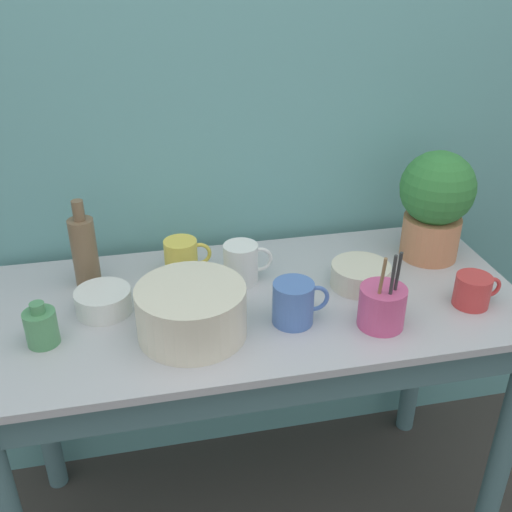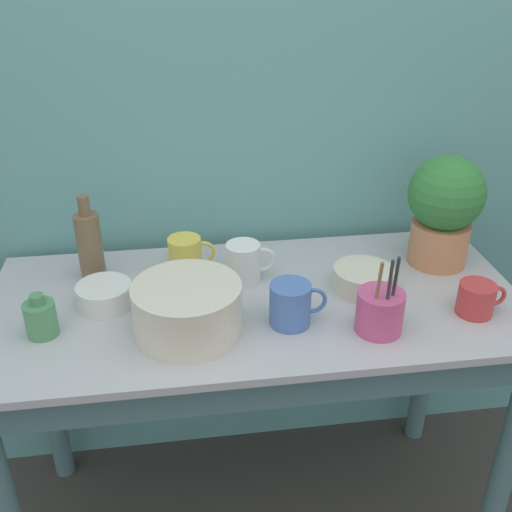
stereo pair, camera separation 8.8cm
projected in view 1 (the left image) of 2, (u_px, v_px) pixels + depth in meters
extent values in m
cube|color=#609E9E|center=(228.00, 99.00, 1.60)|extent=(6.00, 0.05, 2.40)
cylinder|color=slate|center=(502.00, 453.00, 1.57)|extent=(0.06, 0.06, 0.77)
cylinder|color=slate|center=(39.00, 391.00, 1.79)|extent=(0.06, 0.06, 0.77)
cylinder|color=slate|center=(418.00, 340.00, 2.01)|extent=(0.06, 0.06, 0.77)
cube|color=slate|center=(280.00, 387.00, 1.30)|extent=(1.22, 0.02, 0.10)
cube|color=#B2B2B7|center=(256.00, 302.00, 1.49)|extent=(1.32, 0.61, 0.02)
cylinder|color=tan|center=(430.00, 237.00, 1.65)|extent=(0.16, 0.16, 0.12)
sphere|color=#337A38|center=(438.00, 188.00, 1.58)|extent=(0.20, 0.20, 0.20)
cylinder|color=beige|center=(191.00, 311.00, 1.33)|extent=(0.25, 0.25, 0.12)
cylinder|color=brown|center=(85.00, 253.00, 1.50)|extent=(0.06, 0.06, 0.18)
cylinder|color=brown|center=(78.00, 210.00, 1.45)|extent=(0.03, 0.03, 0.05)
cylinder|color=#4C8C59|center=(41.00, 328.00, 1.31)|extent=(0.07, 0.07, 0.08)
cylinder|color=#4C8C59|center=(37.00, 308.00, 1.28)|extent=(0.03, 0.03, 0.02)
cylinder|color=#4C70B7|center=(293.00, 303.00, 1.37)|extent=(0.10, 0.10, 0.10)
torus|color=#4C70B7|center=(315.00, 298.00, 1.38)|extent=(0.07, 0.01, 0.07)
cylinder|color=#E5CC4C|center=(181.00, 257.00, 1.57)|extent=(0.09, 0.09, 0.10)
torus|color=#E5CC4C|center=(199.00, 254.00, 1.58)|extent=(0.06, 0.01, 0.06)
cylinder|color=white|center=(241.00, 263.00, 1.54)|extent=(0.09, 0.09, 0.10)
torus|color=white|center=(260.00, 259.00, 1.54)|extent=(0.07, 0.01, 0.07)
cylinder|color=#C63838|center=(472.00, 291.00, 1.44)|extent=(0.09, 0.09, 0.08)
torus|color=#C63838|center=(491.00, 287.00, 1.45)|extent=(0.05, 0.01, 0.05)
cylinder|color=beige|center=(360.00, 275.00, 1.53)|extent=(0.15, 0.15, 0.06)
cylinder|color=silver|center=(103.00, 301.00, 1.42)|extent=(0.13, 0.13, 0.06)
cylinder|color=#CC4C7F|center=(382.00, 307.00, 1.36)|extent=(0.11, 0.11, 0.10)
cylinder|color=#333333|center=(395.00, 290.00, 1.34)|extent=(0.01, 0.02, 0.20)
cylinder|color=olive|center=(379.00, 294.00, 1.32)|extent=(0.01, 0.03, 0.19)
cylinder|color=#333333|center=(390.00, 294.00, 1.32)|extent=(0.01, 0.02, 0.20)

